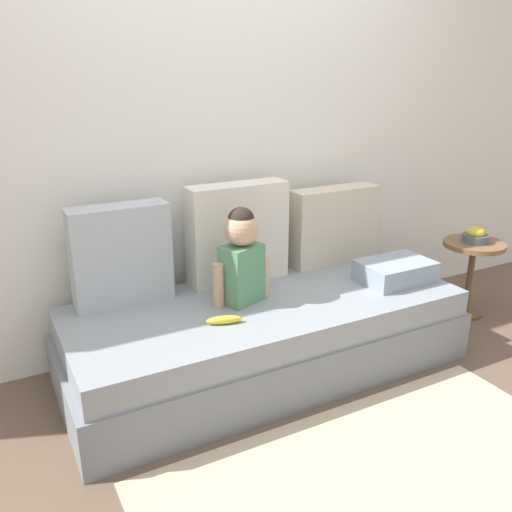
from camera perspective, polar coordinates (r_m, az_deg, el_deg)
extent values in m
plane|color=brown|center=(2.98, 1.04, -11.74)|extent=(12.00, 12.00, 0.00)
cube|color=white|center=(3.08, -3.98, 11.75)|extent=(5.30, 0.10, 2.27)
cube|color=gray|center=(2.92, 1.05, -9.53)|extent=(2.10, 0.86, 0.26)
cube|color=#8C939E|center=(2.82, 1.08, -5.95)|extent=(2.03, 0.83, 0.14)
cube|color=#B2BCC6|center=(2.77, -14.09, 0.12)|extent=(0.49, 0.16, 0.50)
cube|color=silver|center=(2.97, -1.96, 2.46)|extent=(0.56, 0.16, 0.55)
cube|color=beige|center=(3.31, 8.21, 3.24)|extent=(0.56, 0.16, 0.46)
cube|color=#568E66|center=(2.72, -1.53, -1.90)|extent=(0.24, 0.20, 0.30)
sphere|color=tan|center=(2.64, -1.57, 2.93)|extent=(0.17, 0.17, 0.17)
sphere|color=#2D231E|center=(2.63, -1.58, 3.76)|extent=(0.14, 0.14, 0.14)
cylinder|color=tan|center=(2.68, -3.99, -3.12)|extent=(0.06, 0.06, 0.23)
cylinder|color=tan|center=(2.79, 0.85, -2.17)|extent=(0.06, 0.06, 0.23)
ellipsoid|color=yellow|center=(2.54, -3.38, -6.76)|extent=(0.18, 0.09, 0.04)
cube|color=#8E9EB2|center=(3.12, 14.51, -1.55)|extent=(0.40, 0.28, 0.12)
cylinder|color=brown|center=(3.67, 22.09, 1.15)|extent=(0.38, 0.38, 0.03)
cylinder|color=brown|center=(3.75, 21.62, -2.47)|extent=(0.04, 0.04, 0.47)
cylinder|color=brown|center=(3.83, 21.21, -5.60)|extent=(0.21, 0.21, 0.02)
cylinder|color=#4C5666|center=(3.66, 22.17, 1.75)|extent=(0.16, 0.16, 0.05)
ellipsoid|color=gold|center=(3.65, 22.25, 2.35)|extent=(0.11, 0.11, 0.07)
cube|color=beige|center=(2.34, 13.69, -22.32)|extent=(1.89, 1.00, 0.01)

